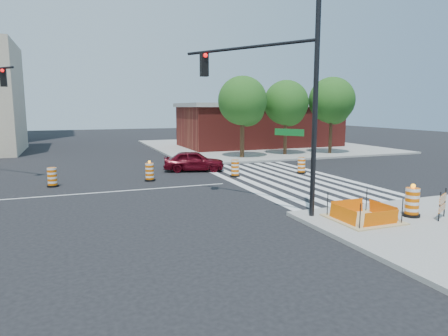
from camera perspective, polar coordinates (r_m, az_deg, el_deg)
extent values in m
plane|color=black|center=(20.66, -18.69, -3.46)|extent=(120.00, 120.00, 0.00)
cube|color=gray|center=(42.74, 5.03, 3.12)|extent=(22.00, 22.00, 0.15)
cube|color=silver|center=(22.32, 1.73, -2.10)|extent=(0.45, 13.50, 0.01)
cube|color=silver|center=(22.68, 3.83, -1.95)|extent=(0.45, 13.50, 0.01)
cube|color=silver|center=(23.07, 5.86, -1.79)|extent=(0.45, 13.50, 0.01)
cube|color=silver|center=(23.48, 7.82, -1.64)|extent=(0.45, 13.50, 0.01)
cube|color=silver|center=(23.93, 9.71, -1.50)|extent=(0.45, 13.50, 0.01)
cube|color=silver|center=(24.39, 11.53, -1.35)|extent=(0.45, 13.50, 0.01)
cube|color=silver|center=(24.88, 13.28, -1.22)|extent=(0.45, 13.50, 0.01)
cube|color=silver|center=(25.40, 14.96, -1.08)|extent=(0.45, 13.50, 0.01)
cube|color=silver|center=(20.66, -18.69, -3.45)|extent=(14.00, 0.12, 0.01)
cube|color=tan|center=(15.36, 19.23, -6.93)|extent=(2.20, 2.20, 0.05)
cube|color=#EA5E04|center=(14.65, 21.56, -6.79)|extent=(1.44, 0.02, 0.55)
cube|color=#EA5E04|center=(15.97, 17.19, -5.31)|extent=(1.44, 0.02, 0.55)
cube|color=#EA5E04|center=(14.74, 16.58, -6.44)|extent=(0.02, 1.44, 0.55)
cube|color=#EA5E04|center=(15.88, 21.77, -5.63)|extent=(0.02, 1.44, 0.55)
cylinder|color=black|center=(14.02, 18.86, -6.58)|extent=(0.04, 0.04, 0.90)
cylinder|color=black|center=(15.21, 24.11, -5.70)|extent=(0.04, 0.04, 0.90)
cylinder|color=black|center=(15.39, 14.57, -5.05)|extent=(0.04, 0.04, 0.90)
cylinder|color=black|center=(16.49, 19.69, -4.37)|extent=(0.04, 0.04, 0.90)
cube|color=maroon|center=(42.60, 5.06, 5.83)|extent=(16.00, 8.00, 4.20)
cube|color=gray|center=(42.55, 5.11, 8.93)|extent=(16.50, 8.50, 0.40)
imported|color=#500611|center=(26.38, -4.32, 1.01)|extent=(4.25, 2.67, 1.35)
cylinder|color=black|center=(14.90, 12.91, 8.80)|extent=(0.19, 0.19, 8.23)
cylinder|color=black|center=(16.61, 3.06, 16.80)|extent=(3.31, 5.34, 0.12)
cube|color=black|center=(17.86, -2.85, 14.57)|extent=(0.33, 0.29, 1.03)
sphere|color=#FF0C0C|center=(17.73, -2.67, 15.78)|extent=(0.19, 0.19, 0.19)
cube|color=#0C591E|center=(15.39, 9.29, 5.06)|extent=(0.68, 1.08, 0.26)
cube|color=black|center=(25.11, -28.99, 11.26)|extent=(0.32, 0.28, 0.99)
sphere|color=#FF0C0C|center=(24.96, -29.11, 12.07)|extent=(0.18, 0.18, 0.18)
cylinder|color=black|center=(16.52, 25.17, -6.09)|extent=(0.63, 0.63, 0.10)
cylinder|color=#DA5D04|center=(16.40, 25.28, -4.32)|extent=(0.50, 0.50, 1.00)
sphere|color=#FF990C|center=(16.29, 25.41, -2.34)|extent=(0.17, 0.17, 0.17)
cube|color=#DA5D04|center=(16.49, 28.79, -3.86)|extent=(0.82, 0.48, 0.30)
cube|color=#DA5D04|center=(16.57, 28.70, -5.02)|extent=(0.82, 0.48, 0.24)
cylinder|color=black|center=(16.15, 28.44, -4.87)|extent=(0.04, 0.04, 1.08)
cylinder|color=black|center=(16.93, 29.02, -4.32)|extent=(0.04, 0.04, 1.08)
cylinder|color=#382314|center=(32.38, 2.61, 4.96)|extent=(0.36, 0.36, 4.18)
sphere|color=#194A15|center=(32.32, 2.65, 9.60)|extent=(3.92, 3.92, 3.92)
sphere|color=#194A15|center=(32.85, 3.30, 8.43)|extent=(2.88, 2.88, 2.88)
sphere|color=#194A15|center=(31.94, 2.06, 8.91)|extent=(2.62, 2.62, 2.62)
cylinder|color=#382314|center=(34.88, 8.76, 5.04)|extent=(0.30, 0.30, 4.07)
sphere|color=#194A15|center=(34.82, 8.85, 9.22)|extent=(3.81, 3.81, 3.81)
sphere|color=#194A15|center=(35.29, 9.26, 8.17)|extent=(2.80, 2.80, 2.80)
sphere|color=#194A15|center=(34.47, 8.45, 8.60)|extent=(2.54, 2.54, 2.54)
cylinder|color=#382314|center=(36.55, 14.99, 5.17)|extent=(0.29, 0.29, 4.27)
sphere|color=#194A15|center=(36.50, 15.15, 9.35)|extent=(4.00, 4.00, 4.00)
sphere|color=#194A15|center=(36.98, 15.44, 8.29)|extent=(2.93, 2.93, 2.93)
sphere|color=#194A15|center=(36.13, 14.83, 8.73)|extent=(2.67, 2.67, 2.67)
cylinder|color=black|center=(23.07, -23.26, -2.35)|extent=(0.60, 0.60, 0.10)
cylinder|color=#DA5D04|center=(22.99, -23.34, -1.13)|extent=(0.48, 0.48, 0.95)
cylinder|color=black|center=(23.26, -10.54, -1.70)|extent=(0.60, 0.60, 0.10)
cylinder|color=#DA5D04|center=(23.18, -10.58, -0.48)|extent=(0.48, 0.48, 0.95)
sphere|color=#FF990C|center=(23.10, -10.62, 0.86)|extent=(0.16, 0.16, 0.16)
cylinder|color=black|center=(24.27, 1.60, -1.13)|extent=(0.60, 0.60, 0.10)
cylinder|color=#DA5D04|center=(24.19, 1.61, 0.04)|extent=(0.48, 0.48, 0.95)
cylinder|color=black|center=(25.93, 10.98, -0.65)|extent=(0.60, 0.60, 0.10)
cylinder|color=#DA5D04|center=(25.86, 11.01, 0.44)|extent=(0.48, 0.48, 0.95)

